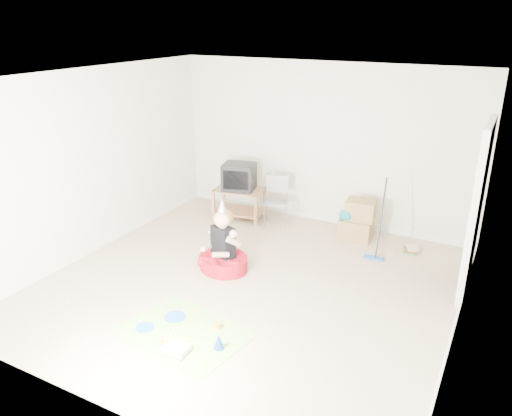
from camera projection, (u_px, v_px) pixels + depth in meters
The scene contains 16 objects.
ground at pixel (248, 284), 6.43m from camera, with size 5.00×5.00×0.00m, color tan.
doorway_recess at pixel (477, 213), 5.96m from camera, with size 0.02×0.90×2.05m, color black.
tv_stand at pixel (239, 201), 8.45m from camera, with size 0.88×0.62×0.51m.
crt_tv at pixel (239, 177), 8.30m from camera, with size 0.51×0.43×0.44m, color black.
folding_chair at pixel (276, 202), 8.10m from camera, with size 0.47×0.46×0.83m.
cardboard_boxes at pixel (357, 221), 7.64m from camera, with size 0.54×0.42×0.63m.
floor_mop at pixel (375, 242), 7.01m from camera, with size 0.29×0.38×1.12m.
book_pile at pixel (411, 249), 7.32m from camera, with size 0.22×0.25×0.08m.
seated_woman at pixel (223, 254), 6.74m from camera, with size 0.91×0.91×1.02m.
party_mat at pixel (185, 332), 5.45m from camera, with size 1.35×0.97×0.01m, color #F0329F.
birthday_cake at pixel (176, 349), 5.12m from camera, with size 0.27×0.22×0.13m.
blue_plate_near at pixel (175, 317), 5.71m from camera, with size 0.24×0.24×0.01m, color blue.
blue_plate_far at pixel (145, 328), 5.51m from camera, with size 0.20×0.20×0.01m, color blue.
orange_cup_near at pixel (217, 326), 5.49m from camera, with size 0.07×0.07×0.08m, color orange.
orange_cup_far at pixel (164, 344), 5.18m from camera, with size 0.08×0.08×0.09m, color orange.
blue_party_hat at pixel (219, 341), 5.15m from camera, with size 0.11×0.11×0.17m, color #194AB3.
Camera 1 is at (2.74, -4.94, 3.23)m, focal length 35.00 mm.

